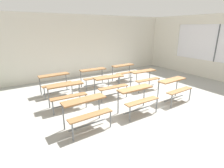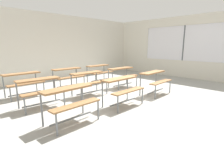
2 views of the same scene
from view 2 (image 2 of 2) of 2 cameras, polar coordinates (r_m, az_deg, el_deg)
The scene contains 12 objects.
ground at distance 5.29m, azimuth 4.04°, elevation -5.38°, with size 10.00×9.00×0.05m, color #9E9E99.
wall_back at distance 8.68m, azimuth -19.21°, elevation 11.20°, with size 10.00×0.12×3.00m, color silver.
wall_right at distance 9.35m, azimuth 25.85°, elevation 10.38°, with size 0.12×9.00×3.00m.
desk_bench_r0c0 at distance 3.70m, azimuth -13.55°, elevation -4.10°, with size 1.12×0.63×0.74m.
desk_bench_r0c1 at distance 4.66m, azimuth 3.46°, elevation -0.33°, with size 1.10×0.59×0.74m.
desk_bench_r0c2 at distance 5.93m, azimuth 13.97°, elevation 2.11°, with size 1.12×0.63×0.74m.
desk_bench_r1c0 at distance 4.91m, azimuth -22.38°, elevation -0.61°, with size 1.12×0.63×0.74m.
desk_bench_r1c1 at distance 5.68m, azimuth -7.53°, elevation 1.92°, with size 1.12×0.63×0.74m.
desk_bench_r1c2 at distance 6.78m, azimuth 3.46°, elevation 3.73°, with size 1.13×0.65×0.74m.
desk_bench_r2c0 at distance 6.16m, azimuth -26.98°, elevation 1.48°, with size 1.12×0.63×0.74m.
desk_bench_r2c1 at distance 6.82m, azimuth -14.08°, elevation 3.42°, with size 1.12×0.62×0.74m.
desk_bench_r2c2 at distance 7.72m, azimuth -4.08°, elevation 4.80°, with size 1.11×0.61×0.74m.
Camera 2 is at (-3.80, -3.30, 1.60)m, focal length 28.00 mm.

